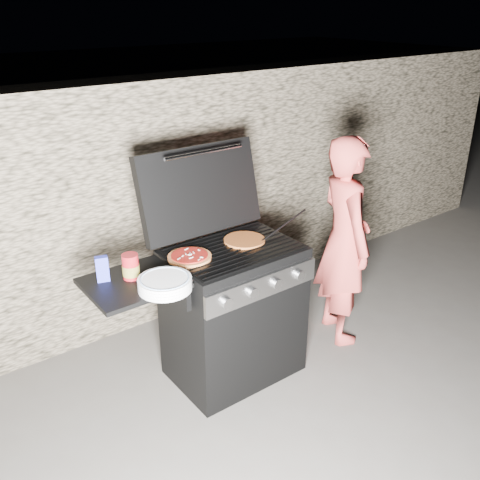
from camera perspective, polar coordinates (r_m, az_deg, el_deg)
ground at (r=3.72m, az=-0.64°, el=-13.66°), size 50.00×50.00×0.00m
stone_wall at (r=4.07m, az=-9.47°, el=4.07°), size 8.00×0.35×1.80m
gas_grill at (r=3.34m, az=-4.18°, el=-9.04°), size 1.34×0.79×0.91m
pizza_topped at (r=3.11m, az=-5.41°, el=-1.74°), size 0.33×0.33×0.03m
pizza_plain at (r=3.32m, az=0.47°, el=-0.00°), size 0.27×0.27×0.01m
sauce_jar at (r=2.94m, az=-11.59°, el=-2.77°), size 0.09×0.09×0.14m
blue_carton at (r=2.94m, az=-14.48°, el=-3.01°), size 0.08×0.06×0.14m
plate_stack at (r=2.82m, az=-8.01°, el=-4.65°), size 0.32×0.32×0.07m
person at (r=3.79m, az=11.05°, el=-0.12°), size 0.53×0.64×1.49m
tongs at (r=3.44m, az=4.58°, el=1.56°), size 0.48×0.11×0.10m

